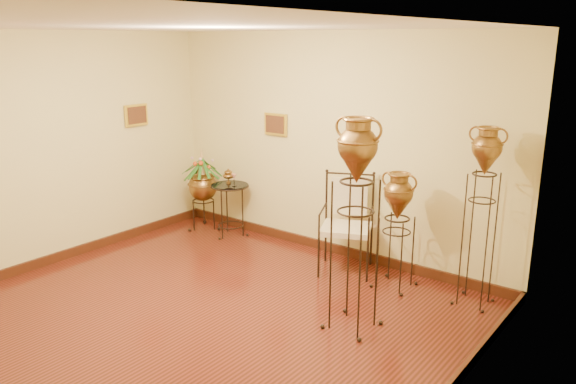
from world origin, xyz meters
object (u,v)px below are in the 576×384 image
Objects in this scene: amphora_tall at (481,216)px; amphora_mid at (355,225)px; planter_urn at (203,183)px; armchair at (346,225)px; side_table at (230,209)px.

amphora_tall is 0.92× the size of amphora_mid.
planter_urn is 1.06× the size of armchair.
amphora_tall is 1.55× the size of planter_urn.
side_table is (0.53, 0.01, -0.30)m from planter_urn.
armchair is (-0.77, 1.12, -0.46)m from amphora_mid.
amphora_tall is at bearing 0.08° from planter_urn.
armchair is at bearing -1.97° from planter_urn.
amphora_mid is at bearing -80.08° from armchair.
armchair is (-1.52, -0.09, -0.39)m from amphora_tall.
amphora_tall reaches higher than planter_urn.
amphora_tall is 1.57m from armchair.
amphora_mid reaches higher than amphora_tall.
armchair is at bearing -176.58° from amphora_tall.
amphora_tall is at bearing -21.32° from armchair.
amphora_tall is 4.02m from planter_urn.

